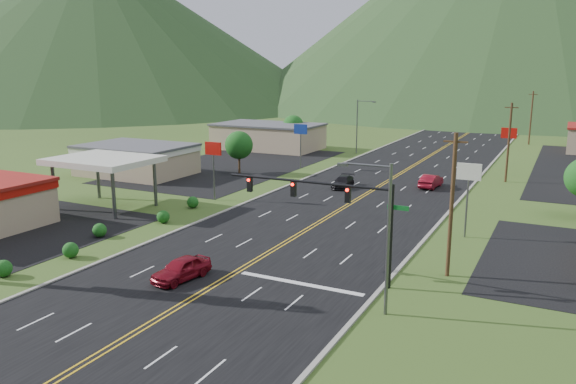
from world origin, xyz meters
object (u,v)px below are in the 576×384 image
at_px(streetlight_east, 383,229).
at_px(gas_canopy, 104,161).
at_px(car_red_far, 431,181).
at_px(streetlight_west, 359,123).
at_px(traffic_signal, 333,203).
at_px(car_dark_mid, 343,182).
at_px(car_red_near, 181,269).

distance_m(streetlight_east, gas_canopy, 35.28).
bearing_deg(car_red_far, streetlight_west, -48.14).
bearing_deg(traffic_signal, car_red_far, 91.19).
distance_m(gas_canopy, car_red_far, 37.69).
bearing_deg(car_dark_mid, car_red_near, -92.64).
bearing_deg(gas_canopy, streetlight_east, -19.88).
height_order(traffic_signal, gas_canopy, traffic_signal).
distance_m(streetlight_west, gas_canopy, 49.10).
bearing_deg(traffic_signal, streetlight_east, -40.39).
xyz_separation_m(streetlight_west, car_red_far, (17.48, -22.88, -4.38)).
bearing_deg(traffic_signal, car_red_near, -151.26).
bearing_deg(car_dark_mid, streetlight_east, -69.90).
relative_size(streetlight_west, car_red_far, 1.85).
distance_m(streetlight_west, car_dark_mid, 29.12).
relative_size(gas_canopy, car_red_near, 2.21).
height_order(streetlight_east, car_dark_mid, streetlight_east).
bearing_deg(gas_canopy, streetlight_west, 77.87).
height_order(car_red_near, car_red_far, car_red_far).
height_order(gas_canopy, car_red_near, gas_canopy).
bearing_deg(streetlight_west, car_red_far, -52.62).
relative_size(streetlight_east, streetlight_west, 1.00).
bearing_deg(car_red_near, streetlight_west, 107.70).
relative_size(streetlight_west, car_red_near, 1.99).
bearing_deg(car_red_near, traffic_signal, 37.94).
xyz_separation_m(streetlight_east, gas_canopy, (-33.18, 12.00, -0.31)).
height_order(gas_canopy, car_red_far, gas_canopy).
xyz_separation_m(traffic_signal, gas_canopy, (-28.48, 8.00, -0.46)).
height_order(car_dark_mid, car_red_far, car_red_far).
xyz_separation_m(gas_canopy, car_red_far, (27.80, 25.12, -4.07)).
bearing_deg(streetlight_west, gas_canopy, -102.13).
height_order(gas_canopy, car_dark_mid, gas_canopy).
distance_m(gas_canopy, car_dark_mid, 27.66).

